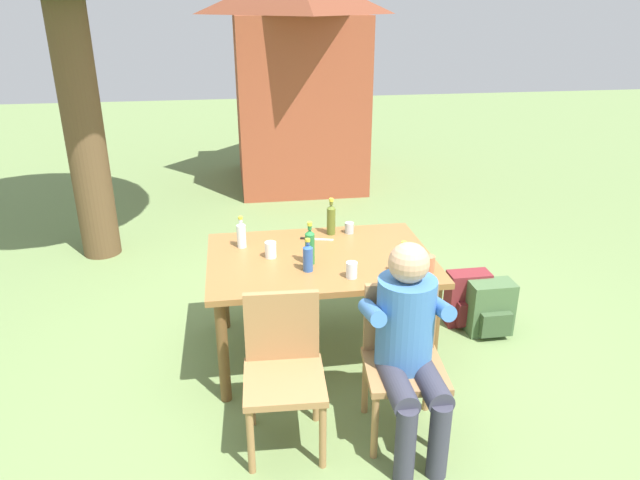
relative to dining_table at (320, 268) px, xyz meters
name	(u,v)px	position (x,y,z in m)	size (l,w,h in m)	color
ground_plane	(320,351)	(0.00, 0.00, -0.66)	(24.00, 24.00, 0.00)	#6B844C
dining_table	(320,268)	(0.00, 0.00, 0.00)	(1.50, 1.05, 0.75)	olive
chair_near_right	(403,353)	(0.35, -0.83, -0.17)	(0.48, 0.48, 0.87)	#A37547
chair_near_left	(283,364)	(-0.33, -0.83, -0.17)	(0.46, 0.46, 0.87)	#A37547
person_in_white_shirt	(409,338)	(0.34, -0.94, -0.01)	(0.47, 0.62, 1.18)	#3D70B2
bottle_olive	(331,219)	(0.14, 0.39, 0.21)	(0.06, 0.06, 0.28)	#566623
bottle_amber	(403,260)	(0.47, -0.35, 0.18)	(0.06, 0.06, 0.22)	#996019
bottle_blue	(308,257)	(-0.11, -0.21, 0.18)	(0.06, 0.06, 0.22)	#2D56A3
bottle_green	(310,246)	(-0.08, -0.10, 0.21)	(0.06, 0.06, 0.29)	#287A38
bottle_clear	(241,234)	(-0.52, 0.24, 0.19)	(0.06, 0.06, 0.23)	white
cup_glass	(352,270)	(0.14, -0.35, 0.14)	(0.07, 0.07, 0.10)	silver
cup_terracotta	(428,264)	(0.65, -0.33, 0.14)	(0.08, 0.08, 0.10)	#BC6B47
cup_white	(271,250)	(-0.33, 0.04, 0.14)	(0.08, 0.08, 0.11)	white
cup_steel	(349,228)	(0.28, 0.39, 0.13)	(0.07, 0.07, 0.08)	#B2B7BC
table_knife	(314,239)	(0.00, 0.30, 0.09)	(0.24, 0.08, 0.01)	silver
backpack_by_near_side	(467,300)	(1.19, 0.21, -0.45)	(0.32, 0.22, 0.43)	maroon
backpack_by_far_side	(490,309)	(1.31, 0.06, -0.46)	(0.33, 0.26, 0.42)	#47663D
brick_kiosk	(297,75)	(0.38, 4.34, 0.78)	(1.86, 2.16, 2.75)	#9E472D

